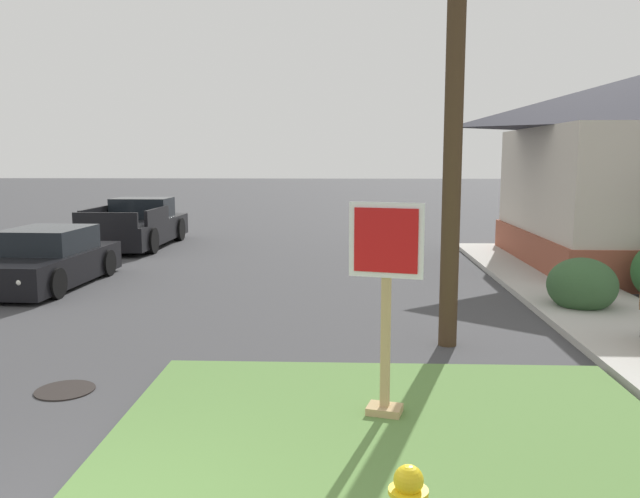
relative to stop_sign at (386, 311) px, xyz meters
name	(u,v)px	position (x,y,z in m)	size (l,w,h in m)	color
grass_corner_patch	(397,458)	(0.07, -0.94, -1.17)	(5.65, 5.30, 0.08)	#567F3D
sidewalk_strip	(621,325)	(4.09, 3.89, -1.15)	(2.20, 19.33, 0.12)	#B2AFA8
stop_sign	(386,311)	(0.00, 0.00, 0.00)	(0.75, 0.36, 2.26)	tan
manhole_cover	(65,390)	(-3.79, 0.74, -1.20)	(0.70, 0.70, 0.02)	black
parked_sedan_black	(46,261)	(-6.97, 7.08, -0.66)	(2.05, 4.13, 1.25)	black
pickup_truck_black	(137,227)	(-7.01, 13.37, -0.59)	(2.20, 5.04, 1.48)	black
shrub_by_curb	(582,285)	(3.85, 5.05, -0.71)	(1.23, 1.23, 0.99)	#335731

